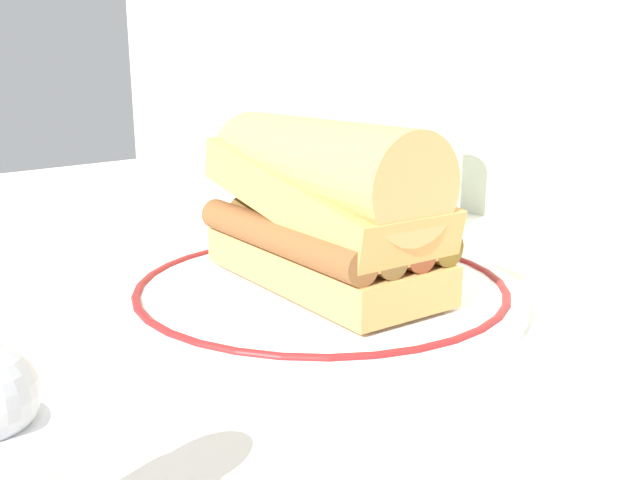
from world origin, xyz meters
The scene contains 4 objects.
ground_plane centered at (0.00, 0.00, 0.00)m, with size 1.50×1.50×0.00m, color silver.
plate centered at (0.02, 0.00, 0.01)m, with size 0.28×0.28×0.01m.
sausage_sandwich centered at (0.02, 0.00, 0.07)m, with size 0.20×0.12×0.11m.
drinking_glass centered at (-0.06, 0.25, 0.04)m, with size 0.06×0.06×0.10m.
Camera 1 is at (0.34, -0.34, 0.16)m, focal length 38.54 mm.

